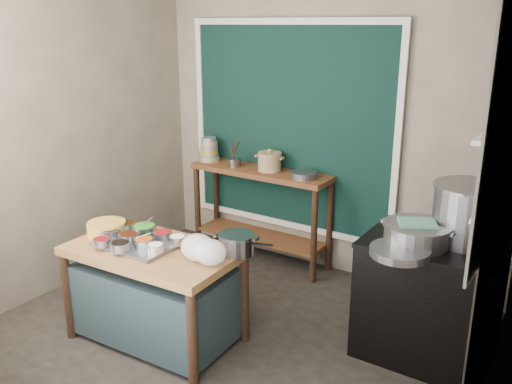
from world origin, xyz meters
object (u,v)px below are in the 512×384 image
Objects in this scene: condiment_tray at (138,243)px; utensil_cup at (234,162)px; back_counter at (261,215)px; saucepan at (236,244)px; steamer at (416,234)px; yellow_basin at (107,229)px; prep_table at (156,294)px; stove_block at (428,301)px; stock_pot at (469,214)px; ceramic_crock at (270,163)px.

condiment_tray is 4.50× the size of utensil_cup.
back_counter reaches higher than saucepan.
steamer is at bearing -21.20° from utensil_cup.
yellow_basin is 1.06m from saucepan.
stove_block reaches higher than prep_table.
stock_pot is 0.39m from steamer.
ceramic_crock is (-0.61, 1.41, 0.21)m from saucepan.
stock_pot reaches higher than saucepan.
ceramic_crock is at bearing 94.01° from saucepan.
stock_pot reaches higher than ceramic_crock.
condiment_tray reaches higher than prep_table.
stock_pot is at bearing 34.64° from stove_block.
condiment_tray is 2.35m from stock_pot.
back_counter reaches higher than condiment_tray.
condiment_tray is 1.98m from steamer.
back_counter reaches higher than stove_block.
yellow_basin is at bearing -155.71° from stock_pot.
steamer is at bearing -126.11° from stove_block.
yellow_basin is 2.23× the size of utensil_cup.
stove_block is 0.55m from steamer.
back_counter is at bearing 92.05° from prep_table.
stock_pot reaches higher than yellow_basin.
yellow_basin is at bearing 175.91° from saucepan.
condiment_tray is 2.21× the size of saucepan.
yellow_basin is at bearing -103.58° from ceramic_crock.
yellow_basin reaches higher than stove_block.
ceramic_crock reaches higher than utensil_cup.
prep_table is 1.94m from steamer.
yellow_basin is at bearing -179.67° from condiment_tray.
saucepan reaches higher than stove_block.
stove_block is at bearing 23.37° from yellow_basin.
prep_table is at bearing -174.81° from saucepan.
utensil_cup reaches higher than yellow_basin.
ceramic_crock reaches higher than yellow_basin.
ceramic_crock is 2.07m from stock_pot.
prep_table is 2.71× the size of steamer.
prep_table is 2.31m from stock_pot.
saucepan reaches higher than prep_table.
stock_pot is at bearing 24.29° from yellow_basin.
yellow_basin is 0.56× the size of stock_pot.
yellow_basin is at bearing -90.94° from utensil_cup.
back_counter is at bearing 9.01° from utensil_cup.
back_counter is (-0.14, 1.66, 0.10)m from prep_table.
utensil_cup is 0.55× the size of ceramic_crock.
prep_table is 9.53× the size of utensil_cup.
condiment_tray is at bearing -153.17° from stove_block.
stock_pot is at bearing 25.75° from prep_table.
condiment_tray is 1.68m from utensil_cup.
back_counter is 0.56m from ceramic_crock.
prep_table is 2.12× the size of condiment_tray.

